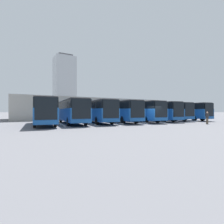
{
  "coord_description": "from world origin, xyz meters",
  "views": [
    {
      "loc": [
        17.13,
        18.32,
        1.82
      ],
      "look_at": [
        3.15,
        -5.84,
        1.68
      ],
      "focal_mm": 28.0,
      "sensor_mm": 36.0,
      "label": 1
    }
  ],
  "objects_px": {
    "bus_2": "(155,111)",
    "bus_3": "(139,111)",
    "bus_5": "(96,111)",
    "bus_1": "(166,111)",
    "bus_6": "(72,111)",
    "bus_4": "(119,111)",
    "pedestrian": "(207,117)",
    "bus_0": "(183,111)",
    "bus_7": "(44,111)"
  },
  "relations": [
    {
      "from": "bus_0",
      "to": "bus_3",
      "type": "height_order",
      "value": "same"
    },
    {
      "from": "bus_2",
      "to": "bus_3",
      "type": "height_order",
      "value": "same"
    },
    {
      "from": "bus_3",
      "to": "pedestrian",
      "type": "distance_m",
      "value": 10.36
    },
    {
      "from": "bus_5",
      "to": "bus_1",
      "type": "bearing_deg",
      "value": -172.97
    },
    {
      "from": "bus_1",
      "to": "bus_3",
      "type": "bearing_deg",
      "value": 14.03
    },
    {
      "from": "bus_3",
      "to": "bus_5",
      "type": "bearing_deg",
      "value": 0.01
    },
    {
      "from": "bus_0",
      "to": "bus_2",
      "type": "height_order",
      "value": "same"
    },
    {
      "from": "bus_4",
      "to": "bus_6",
      "type": "distance_m",
      "value": 7.69
    },
    {
      "from": "bus_6",
      "to": "pedestrian",
      "type": "bearing_deg",
      "value": 155.12
    },
    {
      "from": "bus_5",
      "to": "bus_6",
      "type": "height_order",
      "value": "same"
    },
    {
      "from": "bus_4",
      "to": "bus_7",
      "type": "distance_m",
      "value": 11.52
    },
    {
      "from": "bus_3",
      "to": "bus_4",
      "type": "xyz_separation_m",
      "value": [
        3.84,
        -0.48,
        0.0
      ]
    },
    {
      "from": "bus_2",
      "to": "bus_5",
      "type": "bearing_deg",
      "value": 2.9
    },
    {
      "from": "bus_0",
      "to": "bus_2",
      "type": "bearing_deg",
      "value": 4.98
    },
    {
      "from": "pedestrian",
      "to": "bus_3",
      "type": "bearing_deg",
      "value": -65.46
    },
    {
      "from": "bus_1",
      "to": "bus_5",
      "type": "relative_size",
      "value": 1.0
    },
    {
      "from": "bus_4",
      "to": "bus_7",
      "type": "relative_size",
      "value": 1.0
    },
    {
      "from": "bus_3",
      "to": "bus_5",
      "type": "distance_m",
      "value": 7.73
    },
    {
      "from": "bus_2",
      "to": "bus_0",
      "type": "bearing_deg",
      "value": -175.02
    },
    {
      "from": "bus_0",
      "to": "bus_4",
      "type": "xyz_separation_m",
      "value": [
        15.36,
        -0.53,
        0.0
      ]
    },
    {
      "from": "bus_4",
      "to": "bus_7",
      "type": "xyz_separation_m",
      "value": [
        11.52,
        -0.06,
        0.0
      ]
    },
    {
      "from": "bus_2",
      "to": "bus_3",
      "type": "xyz_separation_m",
      "value": [
        3.84,
        0.15,
        0.0
      ]
    },
    {
      "from": "bus_0",
      "to": "pedestrian",
      "type": "bearing_deg",
      "value": 60.16
    },
    {
      "from": "bus_5",
      "to": "pedestrian",
      "type": "bearing_deg",
      "value": 148.01
    },
    {
      "from": "bus_1",
      "to": "bus_6",
      "type": "relative_size",
      "value": 1.0
    },
    {
      "from": "bus_6",
      "to": "pedestrian",
      "type": "xyz_separation_m",
      "value": [
        -16.39,
        9.99,
        -0.93
      ]
    },
    {
      "from": "bus_2",
      "to": "pedestrian",
      "type": "xyz_separation_m",
      "value": [
        -1.03,
        9.25,
        -0.93
      ]
    },
    {
      "from": "bus_3",
      "to": "bus_6",
      "type": "distance_m",
      "value": 11.56
    },
    {
      "from": "bus_0",
      "to": "bus_6",
      "type": "bearing_deg",
      "value": 4.15
    },
    {
      "from": "bus_1",
      "to": "bus_5",
      "type": "height_order",
      "value": "same"
    },
    {
      "from": "bus_4",
      "to": "pedestrian",
      "type": "height_order",
      "value": "bus_4"
    },
    {
      "from": "bus_1",
      "to": "bus_3",
      "type": "xyz_separation_m",
      "value": [
        7.68,
        1.02,
        0.0
      ]
    },
    {
      "from": "bus_0",
      "to": "bus_5",
      "type": "xyz_separation_m",
      "value": [
        19.21,
        -0.92,
        0.0
      ]
    },
    {
      "from": "bus_6",
      "to": "pedestrian",
      "type": "relative_size",
      "value": 6.87
    },
    {
      "from": "bus_0",
      "to": "bus_7",
      "type": "xyz_separation_m",
      "value": [
        26.89,
        -0.59,
        0.0
      ]
    },
    {
      "from": "bus_0",
      "to": "bus_2",
      "type": "xyz_separation_m",
      "value": [
        7.68,
        -0.2,
        0.0
      ]
    },
    {
      "from": "bus_0",
      "to": "bus_1",
      "type": "relative_size",
      "value": 1.0
    },
    {
      "from": "bus_3",
      "to": "bus_7",
      "type": "bearing_deg",
      "value": 4.47
    },
    {
      "from": "bus_3",
      "to": "bus_7",
      "type": "distance_m",
      "value": 15.37
    },
    {
      "from": "bus_2",
      "to": "bus_7",
      "type": "relative_size",
      "value": 1.0
    },
    {
      "from": "bus_0",
      "to": "bus_1",
      "type": "xyz_separation_m",
      "value": [
        3.84,
        -1.07,
        0.0
      ]
    },
    {
      "from": "bus_0",
      "to": "bus_3",
      "type": "bearing_deg",
      "value": 6.23
    },
    {
      "from": "bus_1",
      "to": "bus_0",
      "type": "bearing_deg",
      "value": 170.94
    },
    {
      "from": "bus_2",
      "to": "pedestrian",
      "type": "relative_size",
      "value": 6.87
    },
    {
      "from": "bus_1",
      "to": "bus_7",
      "type": "height_order",
      "value": "same"
    },
    {
      "from": "bus_0",
      "to": "pedestrian",
      "type": "xyz_separation_m",
      "value": [
        6.65,
        9.05,
        -0.93
      ]
    },
    {
      "from": "bus_1",
      "to": "bus_6",
      "type": "height_order",
      "value": "same"
    },
    {
      "from": "bus_0",
      "to": "pedestrian",
      "type": "distance_m",
      "value": 11.27
    },
    {
      "from": "bus_2",
      "to": "pedestrian",
      "type": "bearing_deg",
      "value": 102.82
    },
    {
      "from": "bus_2",
      "to": "bus_3",
      "type": "relative_size",
      "value": 1.0
    }
  ]
}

